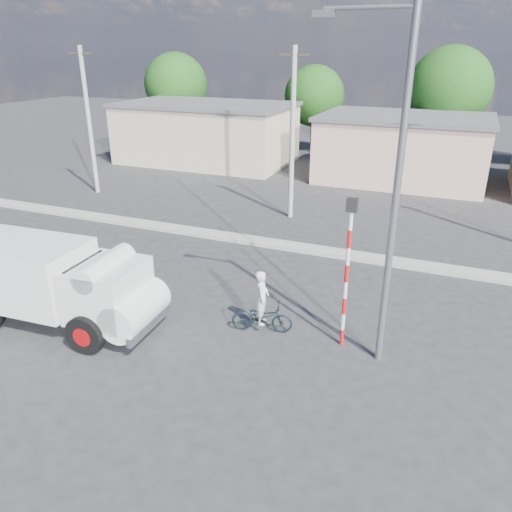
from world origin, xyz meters
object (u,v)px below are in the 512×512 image
at_px(traffic_pole, 348,262).
at_px(cyclist, 262,306).
at_px(truck, 60,283).
at_px(bicycle, 262,317).
at_px(streetlight, 391,181).

bearing_deg(traffic_pole, cyclist, -175.12).
bearing_deg(cyclist, truck, 93.80).
relative_size(cyclist, traffic_pole, 0.38).
relative_size(bicycle, traffic_pole, 0.42).
distance_m(cyclist, streetlight, 5.30).
bearing_deg(traffic_pole, bicycle, -175.12).
bearing_deg(bicycle, cyclist, -0.00).
relative_size(bicycle, cyclist, 1.09).
distance_m(bicycle, cyclist, 0.36).
height_order(bicycle, traffic_pole, traffic_pole).
bearing_deg(streetlight, bicycle, 178.34).
relative_size(cyclist, streetlight, 0.19).
bearing_deg(bicycle, truck, 93.80).
height_order(bicycle, cyclist, cyclist).
distance_m(bicycle, traffic_pole, 3.20).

